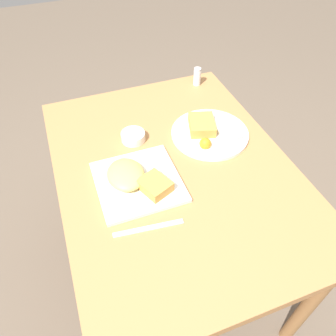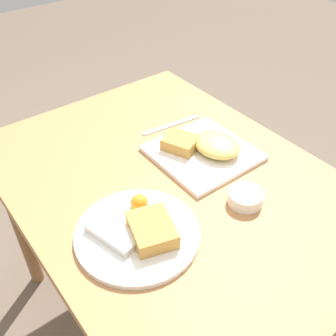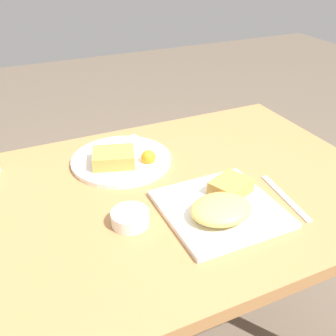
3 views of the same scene
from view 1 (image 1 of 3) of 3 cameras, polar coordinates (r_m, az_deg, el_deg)
name	(u,v)px [view 1 (image 1 of 3)]	position (r m, az deg, el deg)	size (l,w,h in m)	color
ground_plane	(173,265)	(1.75, 0.80, -16.52)	(8.00, 8.00, 0.00)	brown
dining_table	(174,182)	(1.22, 1.10, -2.48)	(1.09, 0.81, 0.72)	#B27A47
plate_square_near	(136,179)	(1.09, -5.66, -1.99)	(0.28, 0.28, 0.06)	white
plate_oval_far	(209,132)	(1.29, 7.14, 6.30)	(0.30, 0.30, 0.05)	white
sauce_ramekin	(133,136)	(1.26, -6.09, 5.52)	(0.09, 0.09, 0.03)	white
salt_shaker	(197,78)	(1.57, 5.08, 15.42)	(0.03, 0.03, 0.08)	white
butter_knife	(149,228)	(1.00, -3.40, -10.41)	(0.04, 0.22, 0.00)	silver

